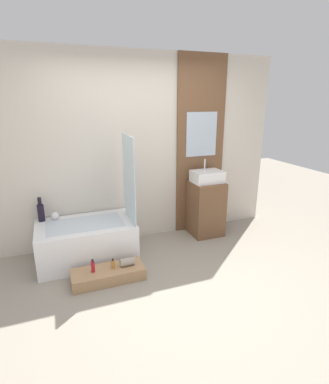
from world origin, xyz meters
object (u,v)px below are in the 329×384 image
sink (207,176)px  bottle_soap_secondary (113,264)px  bathtub (87,241)px  bottle_soap_primary (93,266)px  vase_round_light (55,216)px  wooden_step_bench (108,274)px  vase_tall_dark (41,212)px

sink → bottle_soap_secondary: 1.87m
bathtub → bottle_soap_primary: bearing=-90.5°
vase_round_light → bottle_soap_secondary: bearing=-56.9°
wooden_step_bench → sink: size_ratio=1.86×
vase_tall_dark → bottle_soap_primary: vase_tall_dark is taller
sink → bottle_soap_secondary: sink is taller
bathtub → wooden_step_bench: bearing=-75.1°
wooden_step_bench → bottle_soap_secondary: size_ratio=6.94×
wooden_step_bench → vase_round_light: (-0.50, 0.86, 0.47)m
bathtub → vase_round_light: vase_round_light is taller
vase_tall_dark → wooden_step_bench: bearing=-52.8°
vase_tall_dark → vase_round_light: (0.16, -0.01, -0.08)m
bottle_soap_primary → bottle_soap_secondary: size_ratio=1.32×
bottle_soap_secondary → vase_round_light: bearing=123.1°
vase_round_light → vase_tall_dark: bearing=176.9°
vase_round_light → bottle_soap_secondary: 1.09m
bottle_soap_primary → bottle_soap_secondary: 0.22m
vase_round_light → bottle_soap_primary: vase_round_light is taller
sink → bottle_soap_primary: size_ratio=2.81×
vase_round_light → bottle_soap_secondary: vase_round_light is taller
bottle_soap_primary → wooden_step_bench: bearing=0.0°
wooden_step_bench → bottle_soap_primary: 0.21m
bathtub → sink: size_ratio=2.73×
vase_round_light → bottle_soap_secondary: (0.56, -0.86, -0.34)m
bottle_soap_secondary → bathtub: bearing=110.3°
wooden_step_bench → bottle_soap_primary: bottle_soap_primary is taller
bathtub → vase_tall_dark: 0.69m
wooden_step_bench → vase_tall_dark: size_ratio=2.58×
wooden_step_bench → vase_round_light: vase_round_light is taller
vase_tall_dark → bottle_soap_secondary: size_ratio=2.69×
sink → bottle_soap_secondary: size_ratio=3.72×
sink → bottle_soap_primary: (-1.79, -0.72, -0.69)m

